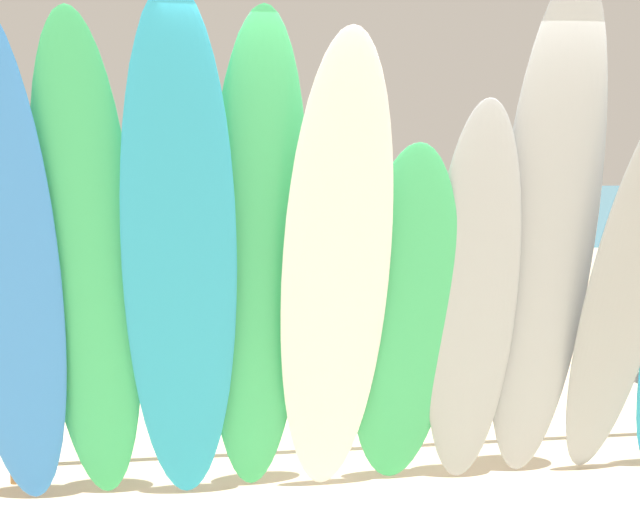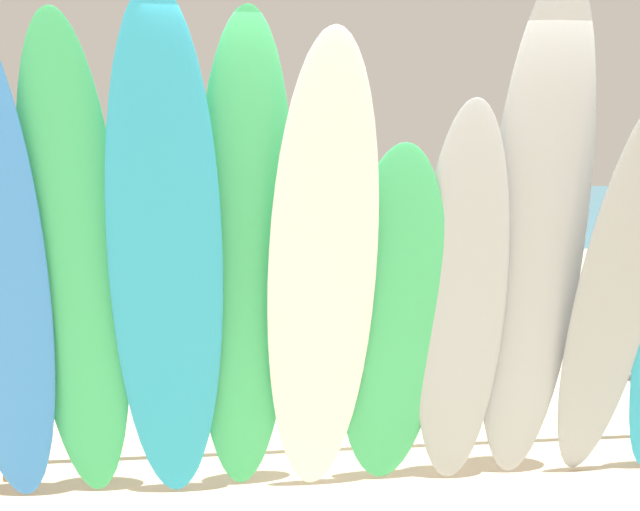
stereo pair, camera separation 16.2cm
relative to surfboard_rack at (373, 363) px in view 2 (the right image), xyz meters
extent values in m
plane|color=beige|center=(0.00, 14.00, -0.62)|extent=(60.00, 60.00, 0.00)
cube|color=teal|center=(0.00, 32.04, -0.61)|extent=(60.00, 40.00, 0.02)
cylinder|color=brown|center=(-2.13, 0.00, -0.26)|extent=(0.07, 0.07, 0.73)
cylinder|color=brown|center=(0.00, 0.00, 0.11)|extent=(4.37, 0.06, 0.06)
ellipsoid|color=#38B266|center=(-1.63, -0.61, 0.64)|extent=(0.58, 0.85, 2.53)
ellipsoid|color=#289EC6|center=(-1.18, -0.75, 0.68)|extent=(0.59, 0.97, 2.61)
ellipsoid|color=#38B266|center=(-0.79, -0.63, 0.65)|extent=(0.54, 0.86, 2.55)
ellipsoid|color=white|center=(-0.41, -0.73, 0.60)|extent=(0.56, 0.94, 2.44)
ellipsoid|color=#38B266|center=(-0.01, -0.56, 0.34)|extent=(0.59, 0.69, 1.93)
ellipsoid|color=#999EA3|center=(0.36, -0.61, 0.45)|extent=(0.54, 0.72, 2.15)
ellipsoid|color=#999EA3|center=(0.74, -0.65, 0.76)|extent=(0.60, 0.89, 2.77)
ellipsoid|color=#999EA3|center=(1.18, -0.68, 0.46)|extent=(0.51, 0.92, 2.17)
cylinder|color=beige|center=(-0.74, 6.95, -0.22)|extent=(0.12, 0.12, 0.80)
cylinder|color=beige|center=(-0.48, 6.75, -0.22)|extent=(0.12, 0.12, 0.80)
cube|color=#DB333D|center=(-0.61, 6.85, 0.12)|extent=(0.43, 0.27, 0.19)
cube|color=#33A36B|center=(-0.61, 6.85, 0.50)|extent=(0.46, 0.43, 0.63)
sphere|color=beige|center=(-0.61, 6.85, 0.92)|extent=(0.23, 0.23, 0.23)
cylinder|color=beige|center=(-0.82, 7.02, 0.53)|extent=(0.10, 0.10, 0.56)
cylinder|color=beige|center=(-0.40, 6.68, 0.53)|extent=(0.10, 0.10, 0.56)
cylinder|color=#9E704C|center=(2.68, 5.41, -0.21)|extent=(0.13, 0.13, 0.83)
cylinder|color=#9E704C|center=(2.97, 5.58, -0.21)|extent=(0.13, 0.13, 0.83)
cube|color=black|center=(2.82, 5.50, 0.14)|extent=(0.44, 0.27, 0.20)
cube|color=silver|center=(2.82, 5.50, 0.53)|extent=(0.48, 0.41, 0.65)
sphere|color=#9E704C|center=(2.82, 5.50, 0.97)|extent=(0.23, 0.23, 0.23)
cylinder|color=#9E704C|center=(2.59, 5.35, 0.56)|extent=(0.10, 0.10, 0.58)
cylinder|color=#9E704C|center=(3.06, 5.64, 0.56)|extent=(0.10, 0.10, 0.58)
cylinder|color=tan|center=(2.08, 3.65, -0.26)|extent=(0.11, 0.11, 0.73)
cylinder|color=tan|center=(2.24, 3.39, -0.26)|extent=(0.11, 0.11, 0.73)
cube|color=#33A36B|center=(2.16, 3.52, 0.05)|extent=(0.39, 0.24, 0.18)
cube|color=#DB333D|center=(2.16, 3.52, 0.39)|extent=(0.37, 0.42, 0.57)
sphere|color=tan|center=(2.16, 3.52, 0.78)|extent=(0.21, 0.21, 0.21)
cylinder|color=tan|center=(2.03, 3.73, 0.43)|extent=(0.09, 0.09, 0.51)
cylinder|color=tan|center=(2.29, 3.32, 0.43)|extent=(0.09, 0.09, 0.51)
cylinder|color=tan|center=(-1.12, 4.37, -0.21)|extent=(0.13, 0.13, 0.83)
cylinder|color=tan|center=(-0.79, 4.48, -0.21)|extent=(0.13, 0.13, 0.83)
cube|color=silver|center=(-0.96, 4.42, 0.14)|extent=(0.44, 0.27, 0.20)
cube|color=#33A36B|center=(-0.96, 4.42, 0.52)|extent=(0.48, 0.35, 0.65)
sphere|color=tan|center=(-0.96, 4.42, 0.96)|extent=(0.23, 0.23, 0.23)
cylinder|color=tan|center=(-1.21, 4.33, 0.56)|extent=(0.10, 0.10, 0.57)
cylinder|color=tan|center=(-0.70, 4.51, 0.56)|extent=(0.10, 0.10, 0.57)
cylinder|color=#B7B7BC|center=(3.19, 3.09, -0.48)|extent=(0.02, 0.02, 0.28)
cube|color=blue|center=(3.39, 3.26, -0.06)|extent=(0.52, 0.30, 0.51)
cylinder|color=#B7B7BC|center=(2.51, 1.71, -0.48)|extent=(0.02, 0.02, 0.28)
cube|color=blue|center=(2.69, 1.91, -0.08)|extent=(0.54, 0.37, 0.49)
ellipsoid|color=#4C515B|center=(3.57, 23.26, -0.46)|extent=(4.51, 1.02, 0.36)
camera|label=1|loc=(-1.15, -5.04, 1.21)|focal=49.15mm
camera|label=2|loc=(-0.99, -5.06, 1.21)|focal=49.15mm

